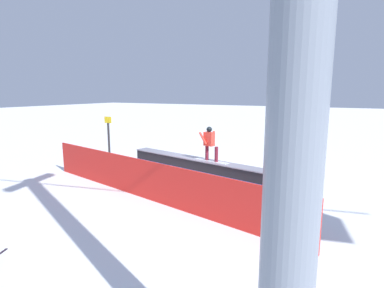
# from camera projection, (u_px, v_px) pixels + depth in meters

# --- Properties ---
(ground_plane) EXTENTS (120.00, 120.00, 0.00)m
(ground_plane) POSITION_uv_depth(u_px,v_px,m) (196.00, 174.00, 12.57)
(ground_plane) COLOR white
(grind_box) EXTENTS (6.82, 1.97, 0.67)m
(grind_box) POSITION_uv_depth(u_px,v_px,m) (196.00, 167.00, 12.52)
(grind_box) COLOR black
(grind_box) RESTS_ON ground_plane
(snowboarder) EXTENTS (1.55, 0.65, 1.36)m
(snowboarder) POSITION_uv_depth(u_px,v_px,m) (210.00, 143.00, 11.90)
(snowboarder) COLOR silver
(snowboarder) RESTS_ON grind_box
(safety_fence) EXTENTS (10.40, 2.19, 1.25)m
(safety_fence) POSITION_uv_depth(u_px,v_px,m) (147.00, 180.00, 9.56)
(safety_fence) COLOR red
(safety_fence) RESTS_ON ground_plane
(trail_marker) EXTENTS (0.40, 0.10, 2.23)m
(trail_marker) POSITION_uv_depth(u_px,v_px,m) (109.00, 139.00, 14.28)
(trail_marker) COLOR #262628
(trail_marker) RESTS_ON ground_plane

